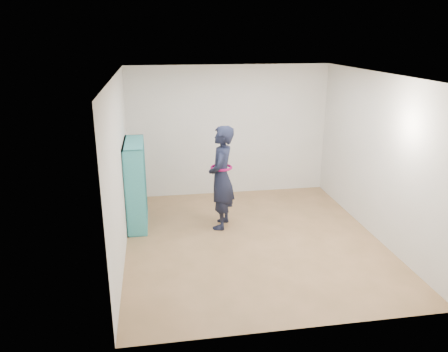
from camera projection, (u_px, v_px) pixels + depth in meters
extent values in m
plane|color=brown|center=(253.00, 240.00, 7.02)|extent=(4.50, 4.50, 0.00)
plane|color=white|center=(256.00, 75.00, 6.21)|extent=(4.50, 4.50, 0.00)
cube|color=silver|center=(120.00, 169.00, 6.31)|extent=(0.02, 4.50, 2.60)
cube|color=silver|center=(377.00, 157.00, 6.92)|extent=(0.02, 4.50, 2.60)
cube|color=silver|center=(229.00, 131.00, 8.72)|extent=(4.00, 0.02, 2.60)
cube|color=silver|center=(304.00, 223.00, 4.50)|extent=(4.00, 0.02, 2.60)
cube|color=teal|center=(135.00, 195.00, 6.90)|extent=(0.32, 0.02, 1.46)
cube|color=teal|center=(137.00, 174.00, 7.91)|extent=(0.32, 0.02, 1.46)
cube|color=teal|center=(139.00, 223.00, 7.63)|extent=(0.32, 1.10, 0.02)
cube|color=teal|center=(133.00, 143.00, 7.18)|extent=(0.32, 1.10, 0.02)
cube|color=teal|center=(127.00, 184.00, 7.39)|extent=(0.02, 1.10, 1.46)
cube|color=teal|center=(136.00, 187.00, 7.24)|extent=(0.30, 0.02, 1.42)
cube|color=teal|center=(136.00, 181.00, 7.57)|extent=(0.30, 0.02, 1.42)
cube|color=teal|center=(137.00, 203.00, 7.52)|extent=(0.30, 1.05, 0.02)
cube|color=teal|center=(136.00, 184.00, 7.41)|extent=(0.30, 1.05, 0.02)
cube|color=teal|center=(135.00, 164.00, 7.30)|extent=(0.30, 1.05, 0.02)
cube|color=beige|center=(139.00, 228.00, 7.28)|extent=(0.20, 0.13, 0.08)
cube|color=black|center=(138.00, 206.00, 7.11)|extent=(0.16, 0.15, 0.20)
cube|color=maroon|center=(136.00, 185.00, 6.99)|extent=(0.16, 0.15, 0.23)
cube|color=silver|center=(135.00, 168.00, 6.96)|extent=(0.20, 0.13, 0.05)
cube|color=navy|center=(140.00, 215.00, 7.54)|extent=(0.16, 0.15, 0.27)
cube|color=brown|center=(138.00, 196.00, 7.43)|extent=(0.16, 0.15, 0.26)
cube|color=#BFB28C|center=(137.00, 181.00, 7.39)|extent=(0.20, 0.13, 0.08)
cube|color=#26594C|center=(136.00, 157.00, 7.21)|extent=(0.16, 0.15, 0.25)
cube|color=beige|center=(140.00, 208.00, 7.87)|extent=(0.16, 0.15, 0.25)
cube|color=black|center=(139.00, 194.00, 7.83)|extent=(0.20, 0.13, 0.08)
cube|color=maroon|center=(137.00, 170.00, 7.64)|extent=(0.16, 0.15, 0.27)
cube|color=silver|center=(136.00, 152.00, 7.54)|extent=(0.16, 0.15, 0.24)
imported|color=black|center=(221.00, 178.00, 7.26)|extent=(0.61, 0.74, 1.76)
torus|color=#990B50|center=(221.00, 167.00, 7.20)|extent=(0.46, 0.46, 0.04)
cube|color=silver|center=(215.00, 169.00, 7.32)|extent=(0.04, 0.09, 0.14)
cube|color=black|center=(215.00, 169.00, 7.32)|extent=(0.03, 0.09, 0.13)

